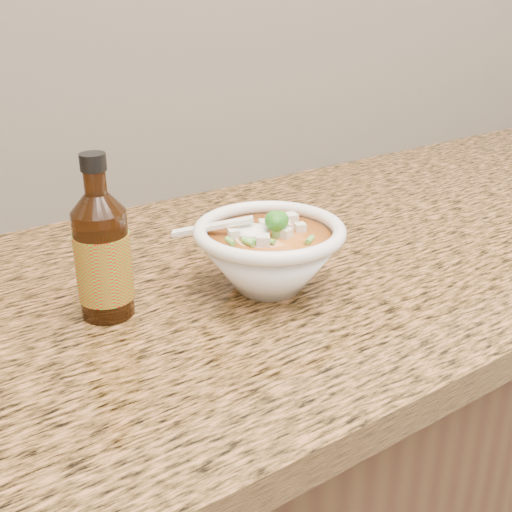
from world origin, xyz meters
TOP-DOWN VIEW (x-y plane):
  - cabinet at (0.00, 1.68)m, footprint 4.00×0.65m
  - counter_slab at (0.00, 1.68)m, footprint 4.00×0.68m
  - soup_bowl at (-0.19, 1.60)m, footprint 0.19×0.19m
  - hot_sauce_bottle at (-0.38, 1.66)m, footprint 0.08×0.08m

SIDE VIEW (x-z plane):
  - cabinet at x=0.00m, z-range 0.00..0.86m
  - counter_slab at x=0.00m, z-range 0.86..0.90m
  - soup_bowl at x=-0.19m, z-range 0.89..1.00m
  - hot_sauce_bottle at x=-0.38m, z-range 0.88..1.07m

